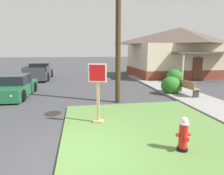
% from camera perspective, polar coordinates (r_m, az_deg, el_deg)
% --- Properties ---
extents(ground_plane, '(160.00, 160.00, 0.00)m').
position_cam_1_polar(ground_plane, '(5.28, -11.13, -19.44)').
color(ground_plane, '#3D3D3F').
extents(grass_corner_patch, '(5.59, 5.77, 0.08)m').
position_cam_1_polar(grass_corner_patch, '(6.93, 9.74, -11.40)').
color(grass_corner_patch, '#567F3D').
rests_on(grass_corner_patch, ground).
extents(sidewalk_strip, '(2.20, 18.26, 0.12)m').
position_cam_1_polar(sidewalk_strip, '(12.54, 20.07, -1.71)').
color(sidewalk_strip, gray).
rests_on(sidewalk_strip, ground).
extents(fire_hydrant, '(0.38, 0.34, 0.91)m').
position_cam_1_polar(fire_hydrant, '(5.42, 20.42, -13.04)').
color(fire_hydrant, black).
rests_on(fire_hydrant, grass_corner_patch).
extents(stop_sign, '(0.63, 0.38, 2.14)m').
position_cam_1_polar(stop_sign, '(6.83, -4.22, -2.37)').
color(stop_sign, tan).
rests_on(stop_sign, grass_corner_patch).
extents(manhole_cover, '(0.70, 0.70, 0.02)m').
position_cam_1_polar(manhole_cover, '(8.66, -17.20, -7.38)').
color(manhole_cover, black).
rests_on(manhole_cover, ground).
extents(parked_sedan_green, '(1.95, 4.17, 1.25)m').
position_cam_1_polar(parked_sedan_green, '(12.68, -27.06, 0.11)').
color(parked_sedan_green, '#1E6038').
rests_on(parked_sedan_green, ground).
extents(pickup_truck_charcoal, '(2.20, 5.08, 1.48)m').
position_cam_1_polar(pickup_truck_charcoal, '(19.51, -20.82, 4.19)').
color(pickup_truck_charcoal, '#38383D').
rests_on(pickup_truck_charcoal, ground).
extents(street_bench, '(0.52, 1.79, 0.85)m').
position_cam_1_polar(street_bench, '(12.03, 21.21, 0.30)').
color(street_bench, '#93704C').
rests_on(street_bench, sidewalk_strip).
extents(utility_pole, '(1.90, 0.26, 8.82)m').
position_cam_1_polar(utility_pole, '(9.91, 1.90, 22.65)').
color(utility_pole, '#42301E').
rests_on(utility_pole, ground).
extents(corner_house, '(10.05, 8.33, 5.00)m').
position_cam_1_polar(corner_house, '(21.64, 19.35, 10.05)').
color(corner_house, brown).
rests_on(corner_house, ground).
extents(shrub_near_porch, '(1.31, 1.31, 1.16)m').
position_cam_1_polar(shrub_near_porch, '(16.68, 18.07, 3.21)').
color(shrub_near_porch, '#287326').
rests_on(shrub_near_porch, ground).
extents(shrub_by_curb, '(1.19, 1.19, 1.09)m').
position_cam_1_polar(shrub_by_curb, '(12.32, 17.12, 0.57)').
color(shrub_by_curb, '#2A7226').
rests_on(shrub_by_curb, ground).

